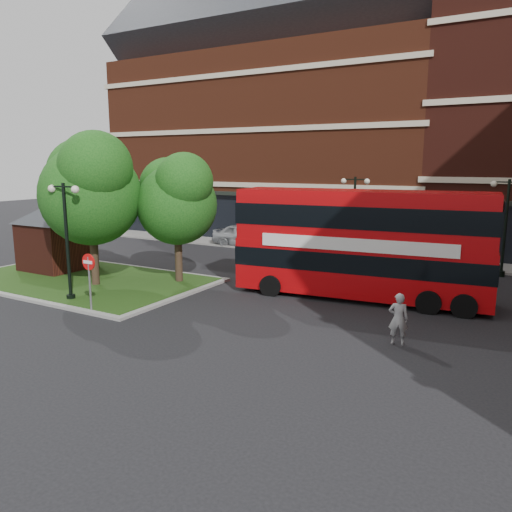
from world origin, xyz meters
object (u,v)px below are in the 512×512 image
Objects in this scene: car_silver at (245,235)px; bus at (361,237)px; woman at (398,319)px; car_white at (377,249)px.

bus is at bearing -133.61° from car_silver.
bus is at bearing -74.17° from woman.
car_white is at bearing 95.71° from bus.
car_silver is (-14.20, 14.00, -0.07)m from woman.
car_silver is at bearing 134.86° from bus.
car_white is at bearing -94.56° from car_silver.
bus is 14.66m from car_silver.
bus is 5.94m from woman.
bus is at bearing -171.18° from car_white.
woman is at bearing -163.95° from car_white.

